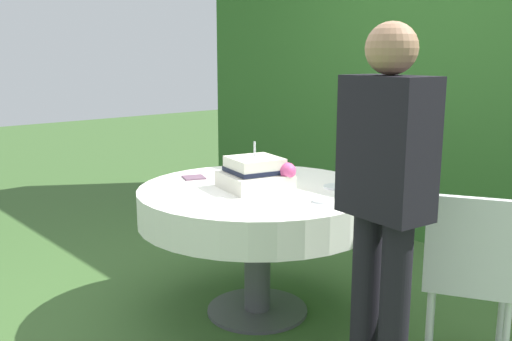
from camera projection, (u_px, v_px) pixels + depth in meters
The scene contains 10 objects.
ground_plane at pixel (257, 311), 3.31m from camera, with size 20.00×20.00×0.00m, color #3D602D.
foliage_hedge at pixel (460, 54), 4.36m from camera, with size 5.45×0.55×2.96m, color #336628.
cake_table at pixel (257, 206), 3.18m from camera, with size 1.34×1.34×0.75m.
wedding_cake at pixel (256, 174), 3.12m from camera, with size 0.41×0.40×0.26m.
serving_plate_near at pixel (322, 201), 2.85m from camera, with size 0.10×0.10×0.01m, color white.
serving_plate_far at pixel (284, 176), 3.44m from camera, with size 0.14×0.14×0.01m, color white.
serving_plate_left at pixel (336, 187), 3.15m from camera, with size 0.14×0.14×0.01m, color white.
napkin_stack at pixel (194, 177), 3.40m from camera, with size 0.12×0.12×0.01m, color #6B4C60.
garden_chair at pixel (471, 269), 2.52m from camera, with size 0.54×0.54×0.89m.
standing_person at pixel (385, 197), 2.22m from camera, with size 0.38×0.24×1.60m.
Camera 1 is at (2.31, -2.03, 1.48)m, focal length 39.61 mm.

